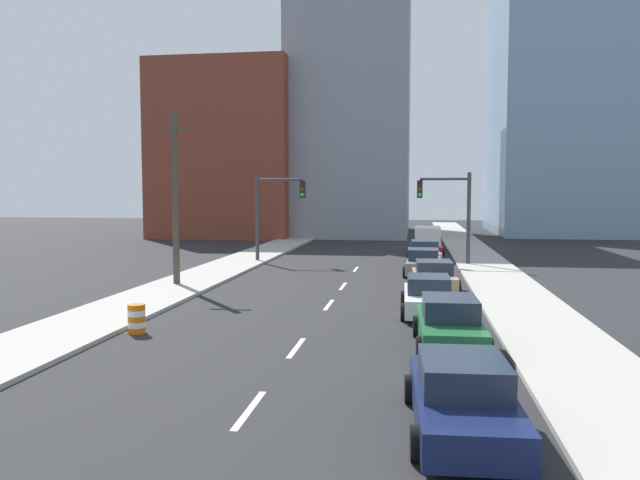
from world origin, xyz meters
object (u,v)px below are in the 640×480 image
Objects in this scene: box_truck_red at (427,241)px; sedan_gray at (423,263)px; traffic_signal_right at (454,206)px; sedan_white at (428,297)px; utility_pole_left_mid at (175,197)px; traffic_barrel at (137,319)px; sedan_green at (450,325)px; sedan_silver at (424,253)px; traffic_signal_left at (271,206)px; sedan_tan at (434,277)px; sedan_navy at (462,397)px.

sedan_gray is at bearing -91.49° from box_truck_red.
traffic_signal_right is 5.94m from sedan_gray.
sedan_white is 11.16m from sedan_gray.
utility_pole_left_mid is 8.88× the size of traffic_barrel.
sedan_silver is (-0.39, 21.70, -0.00)m from sedan_green.
sedan_green is (10.26, -21.08, -3.00)m from traffic_signal_left.
sedan_white is at bearing -96.69° from traffic_signal_right.
traffic_signal_left is 0.69× the size of utility_pole_left_mid.
sedan_tan is at bearing 3.32° from utility_pole_left_mid.
traffic_signal_right is at bearing 61.17° from traffic_barrel.
sedan_green is at bearing -39.53° from utility_pole_left_mid.
traffic_signal_left is 6.10× the size of traffic_barrel.
utility_pole_left_mid reaches higher than traffic_signal_right.
traffic_barrel is at bearing -154.67° from sedan_white.
sedan_silver is (0.13, 5.37, 0.03)m from sedan_gray.
traffic_signal_right is 1.30× the size of sedan_tan.
traffic_signal_right is 0.94× the size of box_truck_red.
utility_pole_left_mid reaches higher than traffic_signal_left.
box_truck_red is (-1.41, 7.78, -2.76)m from traffic_signal_right.
sedan_white is (9.47, 4.69, 0.18)m from traffic_barrel.
traffic_signal_right is at bearing 79.13° from sedan_tan.
traffic_signal_right is at bearing -79.07° from box_truck_red.
traffic_signal_right is 1.32× the size of sedan_gray.
traffic_barrel is at bearing -118.83° from traffic_signal_right.
utility_pole_left_mid is at bearing -179.21° from sedan_tan.
traffic_barrel is at bearing -118.54° from sedan_gray.
sedan_navy is at bearing -92.83° from sedan_green.
sedan_navy is (10.15, -27.49, -3.05)m from traffic_signal_left.
box_truck_red is (10.21, 7.78, -2.76)m from traffic_signal_left.
traffic_signal_right reaches higher than sedan_silver.
sedan_navy is 6.41m from sedan_green.
traffic_signal_left is 0.94× the size of box_truck_red.
sedan_silver is at bearing 87.91° from sedan_navy.
sedan_white is at bearing 26.33° from traffic_barrel.
box_truck_red is at bearing 87.25° from sedan_tan.
sedan_silver is at bearing 160.47° from traffic_signal_right.
sedan_tan is (12.36, 0.72, -3.70)m from utility_pole_left_mid.
sedan_gray is at bearing -26.00° from traffic_signal_left.
traffic_signal_right reaches higher than sedan_white.
sedan_gray is (11.95, 6.03, -3.67)m from utility_pole_left_mid.
sedan_silver reaches higher than sedan_tan.
traffic_signal_left is at bearing 78.38° from utility_pole_left_mid.
traffic_signal_right is (11.62, 0.00, 0.00)m from traffic_signal_left.
sedan_green is (0.11, 6.41, 0.04)m from sedan_navy.
sedan_navy is at bearing -86.67° from sedan_gray.
sedan_silver reaches higher than traffic_barrel.
sedan_white is at bearing -93.49° from sedan_silver.
utility_pole_left_mid is 10.84m from traffic_barrel.
traffic_signal_left is at bearing 180.00° from traffic_signal_right.
sedan_silver reaches higher than sedan_navy.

